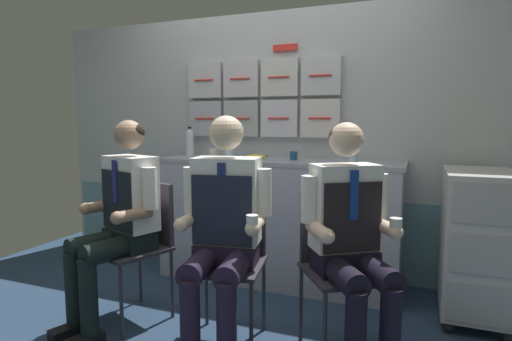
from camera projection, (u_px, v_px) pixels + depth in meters
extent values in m
cube|color=#B2B9BB|center=(272.00, 143.00, 3.51)|extent=(4.20, 0.06, 2.15)
cube|color=#64949F|center=(270.00, 231.00, 3.56)|extent=(4.12, 0.01, 0.65)
cube|color=#ABABB8|center=(206.00, 119.00, 3.64)|extent=(0.31, 0.06, 0.30)
cylinder|color=red|center=(204.00, 119.00, 3.61)|extent=(0.18, 0.01, 0.01)
cube|color=#A6AEAD|center=(242.00, 118.00, 3.52)|extent=(0.31, 0.06, 0.30)
cylinder|color=red|center=(240.00, 118.00, 3.48)|extent=(0.18, 0.01, 0.01)
cube|color=silver|center=(280.00, 118.00, 3.40)|extent=(0.31, 0.06, 0.30)
cylinder|color=red|center=(278.00, 118.00, 3.36)|extent=(0.18, 0.01, 0.01)
cube|color=silver|center=(320.00, 118.00, 3.27)|extent=(0.31, 0.06, 0.30)
cylinder|color=red|center=(319.00, 118.00, 3.24)|extent=(0.18, 0.01, 0.01)
cube|color=silver|center=(206.00, 80.00, 3.60)|extent=(0.31, 0.06, 0.30)
cylinder|color=red|center=(204.00, 80.00, 3.57)|extent=(0.18, 0.01, 0.01)
cube|color=silver|center=(242.00, 79.00, 3.48)|extent=(0.31, 0.06, 0.30)
cylinder|color=red|center=(240.00, 79.00, 3.45)|extent=(0.18, 0.01, 0.01)
cube|color=silver|center=(280.00, 77.00, 3.36)|extent=(0.31, 0.06, 0.30)
cylinder|color=red|center=(278.00, 77.00, 3.32)|extent=(0.18, 0.01, 0.01)
cube|color=silver|center=(321.00, 76.00, 3.23)|extent=(0.31, 0.06, 0.30)
cylinder|color=red|center=(320.00, 75.00, 3.20)|extent=(0.18, 0.01, 0.01)
cube|color=red|center=(285.00, 48.00, 3.33)|extent=(0.20, 0.02, 0.05)
cube|color=#A3A6B8|center=(277.00, 222.00, 3.26)|extent=(1.85, 0.52, 0.94)
cube|color=#9497A9|center=(278.00, 161.00, 3.20)|extent=(1.89, 0.53, 0.03)
sphere|color=black|center=(448.00, 326.00, 2.48)|extent=(0.07, 0.07, 0.07)
sphere|color=black|center=(507.00, 336.00, 2.37)|extent=(0.07, 0.07, 0.07)
sphere|color=black|center=(443.00, 292.00, 2.99)|extent=(0.07, 0.07, 0.07)
sphere|color=black|center=(492.00, 298.00, 2.88)|extent=(0.07, 0.07, 0.07)
cube|color=beige|center=(476.00, 240.00, 2.63)|extent=(0.40, 0.64, 0.88)
cube|color=#ADAAAB|center=(480.00, 305.00, 2.36)|extent=(0.35, 0.01, 0.24)
cube|color=#ADAAAB|center=(483.00, 255.00, 2.33)|extent=(0.35, 0.01, 0.24)
cube|color=#ADAAAB|center=(487.00, 204.00, 2.29)|extent=(0.35, 0.01, 0.24)
cylinder|color=#28282D|center=(488.00, 180.00, 2.30)|extent=(0.32, 0.02, 0.02)
cylinder|color=#2D2D33|center=(91.00, 286.00, 2.62)|extent=(0.02, 0.02, 0.44)
cylinder|color=#2D2D33|center=(121.00, 302.00, 2.38)|extent=(0.02, 0.02, 0.44)
cylinder|color=#2D2D33|center=(140.00, 271.00, 2.89)|extent=(0.02, 0.02, 0.44)
cylinder|color=#2D2D33|center=(172.00, 284.00, 2.65)|extent=(0.02, 0.02, 0.44)
cube|color=#312C35|center=(130.00, 250.00, 2.61)|extent=(0.51, 0.51, 0.02)
cube|color=#312C35|center=(155.00, 212.00, 2.73)|extent=(0.36, 0.15, 0.40)
cylinder|color=#2D2D33|center=(138.00, 208.00, 2.84)|extent=(0.02, 0.02, 0.40)
cylinder|color=#2D2D33|center=(170.00, 216.00, 2.60)|extent=(0.02, 0.02, 0.40)
cube|color=black|center=(69.00, 331.00, 2.44)|extent=(0.16, 0.24, 0.06)
cube|color=black|center=(84.00, 341.00, 2.33)|extent=(0.16, 0.24, 0.06)
cylinder|color=black|center=(74.00, 288.00, 2.44)|extent=(0.10, 0.10, 0.44)
cylinder|color=black|center=(89.00, 297.00, 2.33)|extent=(0.10, 0.10, 0.44)
cylinder|color=black|center=(98.00, 243.00, 2.54)|extent=(0.25, 0.39, 0.13)
cylinder|color=black|center=(114.00, 249.00, 2.42)|extent=(0.25, 0.39, 0.13)
cube|color=black|center=(130.00, 239.00, 2.60)|extent=(0.37, 0.30, 0.12)
cube|color=white|center=(131.00, 193.00, 2.58)|extent=(0.39, 0.30, 0.46)
cube|color=black|center=(117.00, 201.00, 2.51)|extent=(0.30, 0.12, 0.37)
cube|color=navy|center=(115.00, 182.00, 2.49)|extent=(0.04, 0.02, 0.26)
cylinder|color=white|center=(114.00, 182.00, 2.71)|extent=(0.08, 0.08, 0.25)
cylinder|color=#9D795F|center=(101.00, 206.00, 2.63)|extent=(0.14, 0.24, 0.07)
sphere|color=#9D795F|center=(86.00, 209.00, 2.56)|extent=(0.08, 0.08, 0.08)
cylinder|color=white|center=(150.00, 188.00, 2.44)|extent=(0.08, 0.08, 0.25)
cylinder|color=#9D795F|center=(133.00, 215.00, 2.40)|extent=(0.14, 0.24, 0.07)
sphere|color=#9D795F|center=(117.00, 218.00, 2.32)|extent=(0.08, 0.08, 0.08)
sphere|color=#9D795F|center=(129.00, 135.00, 2.54)|extent=(0.18, 0.18, 0.18)
ellipsoid|color=black|center=(131.00, 132.00, 2.55)|extent=(0.22, 0.21, 0.13)
cylinder|color=#2D2D33|center=(185.00, 317.00, 2.21)|extent=(0.02, 0.02, 0.44)
cylinder|color=#2D2D33|center=(251.00, 323.00, 2.13)|extent=(0.02, 0.02, 0.44)
cylinder|color=#2D2D33|center=(207.00, 290.00, 2.56)|extent=(0.02, 0.02, 0.44)
cylinder|color=#2D2D33|center=(264.00, 295.00, 2.49)|extent=(0.02, 0.02, 0.44)
cube|color=#312C35|center=(227.00, 266.00, 2.32)|extent=(0.46, 0.46, 0.02)
cube|color=#312C35|center=(235.00, 221.00, 2.48)|extent=(0.37, 0.09, 0.40)
cylinder|color=#2D2D33|center=(205.00, 220.00, 2.50)|extent=(0.02, 0.02, 0.40)
cylinder|color=#2D2D33|center=(264.00, 223.00, 2.43)|extent=(0.02, 0.02, 0.40)
cylinder|color=black|center=(190.00, 323.00, 2.03)|extent=(0.10, 0.10, 0.44)
cylinder|color=black|center=(227.00, 326.00, 1.99)|extent=(0.10, 0.10, 0.44)
cylinder|color=black|center=(201.00, 264.00, 2.16)|extent=(0.19, 0.39, 0.13)
cylinder|color=black|center=(235.00, 267.00, 2.13)|extent=(0.19, 0.39, 0.13)
cube|color=black|center=(226.00, 253.00, 2.31)|extent=(0.37, 0.26, 0.12)
cube|color=white|center=(227.00, 200.00, 2.29)|extent=(0.39, 0.26, 0.48)
cube|color=#1B2033|center=(222.00, 211.00, 2.20)|extent=(0.33, 0.07, 0.38)
cube|color=navy|center=(221.00, 188.00, 2.18)|extent=(0.04, 0.02, 0.27)
cylinder|color=white|center=(191.00, 190.00, 2.33)|extent=(0.08, 0.08, 0.26)
cylinder|color=beige|center=(188.00, 220.00, 2.24)|extent=(0.11, 0.25, 0.07)
sphere|color=beige|center=(181.00, 225.00, 2.13)|extent=(0.08, 0.08, 0.08)
cylinder|color=white|center=(264.00, 192.00, 2.25)|extent=(0.08, 0.08, 0.26)
cylinder|color=beige|center=(256.00, 224.00, 2.16)|extent=(0.11, 0.25, 0.07)
sphere|color=beige|center=(252.00, 229.00, 2.06)|extent=(0.08, 0.08, 0.08)
cylinder|color=white|center=(252.00, 221.00, 2.05)|extent=(0.06, 0.06, 0.06)
sphere|color=beige|center=(226.00, 133.00, 2.25)|extent=(0.19, 0.19, 0.19)
ellipsoid|color=gray|center=(227.00, 130.00, 2.26)|extent=(0.21, 0.20, 0.13)
cylinder|color=#2D2D33|center=(325.00, 335.00, 2.02)|extent=(0.02, 0.02, 0.44)
cylinder|color=#2D2D33|center=(391.00, 327.00, 2.09)|extent=(0.02, 0.02, 0.44)
cylinder|color=#2D2D33|center=(301.00, 304.00, 2.37)|extent=(0.02, 0.02, 0.44)
cylinder|color=#2D2D33|center=(359.00, 298.00, 2.44)|extent=(0.02, 0.02, 0.44)
cube|color=#312C35|center=(345.00, 273.00, 2.20)|extent=(0.56, 0.56, 0.02)
cube|color=#312C35|center=(331.00, 226.00, 2.36)|extent=(0.32, 0.23, 0.40)
cylinder|color=#2D2D33|center=(302.00, 228.00, 2.31)|extent=(0.02, 0.02, 0.40)
cylinder|color=#2D2D33|center=(361.00, 225.00, 2.39)|extent=(0.02, 0.02, 0.40)
cylinder|color=black|center=(355.00, 337.00, 1.89)|extent=(0.10, 0.10, 0.44)
cylinder|color=black|center=(390.00, 333.00, 1.93)|extent=(0.10, 0.10, 0.44)
cylinder|color=black|center=(342.00, 274.00, 2.02)|extent=(0.31, 0.37, 0.13)
cylinder|color=black|center=(375.00, 272.00, 2.06)|extent=(0.31, 0.37, 0.13)
cube|color=black|center=(345.00, 260.00, 2.19)|extent=(0.38, 0.34, 0.12)
cube|color=white|center=(345.00, 207.00, 2.18)|extent=(0.39, 0.34, 0.45)
cube|color=black|center=(353.00, 218.00, 2.09)|extent=(0.26, 0.18, 0.36)
cube|color=navy|center=(354.00, 195.00, 2.07)|extent=(0.04, 0.03, 0.25)
cylinder|color=white|center=(309.00, 199.00, 2.13)|extent=(0.08, 0.08, 0.24)
cylinder|color=beige|center=(319.00, 231.00, 2.05)|extent=(0.18, 0.23, 0.07)
sphere|color=beige|center=(327.00, 236.00, 1.96)|extent=(0.08, 0.08, 0.08)
cylinder|color=white|center=(379.00, 196.00, 2.22)|extent=(0.08, 0.08, 0.24)
cylinder|color=beige|center=(385.00, 227.00, 2.13)|extent=(0.18, 0.23, 0.07)
sphere|color=beige|center=(395.00, 232.00, 2.03)|extent=(0.08, 0.08, 0.08)
cylinder|color=silver|center=(396.00, 224.00, 2.03)|extent=(0.06, 0.06, 0.06)
sphere|color=beige|center=(346.00, 139.00, 2.14)|extent=(0.18, 0.18, 0.18)
ellipsoid|color=#51361F|center=(345.00, 136.00, 2.15)|extent=(0.23, 0.23, 0.12)
cylinder|color=silver|center=(229.00, 145.00, 3.31)|extent=(0.08, 0.08, 0.20)
cone|color=silver|center=(229.00, 131.00, 3.29)|extent=(0.08, 0.08, 0.02)
cylinder|color=black|center=(229.00, 128.00, 3.29)|extent=(0.03, 0.03, 0.02)
cylinder|color=silver|center=(354.00, 148.00, 2.86)|extent=(0.06, 0.06, 0.22)
cone|color=silver|center=(354.00, 130.00, 2.84)|extent=(0.06, 0.06, 0.02)
cylinder|color=black|center=(354.00, 127.00, 2.84)|extent=(0.03, 0.03, 0.02)
cylinder|color=silver|center=(190.00, 143.00, 3.59)|extent=(0.07, 0.07, 0.21)
cone|color=silver|center=(190.00, 130.00, 3.57)|extent=(0.07, 0.07, 0.02)
cylinder|color=black|center=(190.00, 128.00, 3.57)|extent=(0.03, 0.03, 0.02)
cylinder|color=silver|center=(213.00, 152.00, 3.43)|extent=(0.07, 0.07, 0.07)
cylinder|color=#382114|center=(213.00, 149.00, 3.43)|extent=(0.06, 0.06, 0.01)
cylinder|color=navy|center=(294.00, 156.00, 3.15)|extent=(0.06, 0.06, 0.07)
cylinder|color=#382114|center=(294.00, 152.00, 3.14)|extent=(0.05, 0.05, 0.01)
ellipsoid|color=yellow|center=(255.00, 157.00, 3.19)|extent=(0.17, 0.10, 0.04)
cylinder|color=#4C3819|center=(266.00, 156.00, 3.19)|extent=(0.01, 0.01, 0.02)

